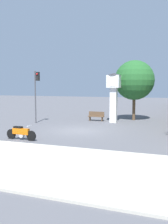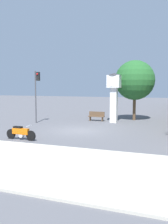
% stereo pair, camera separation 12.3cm
% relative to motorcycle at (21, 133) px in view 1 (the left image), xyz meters
% --- Properties ---
extents(ground_plane, '(120.00, 120.00, 0.00)m').
position_rel_motorcycle_xyz_m(ground_plane, '(2.33, 4.38, -0.47)').
color(ground_plane, '#56565B').
extents(sidewalk_strip, '(36.00, 6.00, 0.10)m').
position_rel_motorcycle_xyz_m(sidewalk_strip, '(2.33, -4.00, -0.42)').
color(sidewalk_strip, '#BCB7A8').
rests_on(sidewalk_strip, ground_plane).
extents(motorcycle, '(2.22, 0.48, 0.98)m').
position_rel_motorcycle_xyz_m(motorcycle, '(0.00, 0.00, 0.00)').
color(motorcycle, black).
rests_on(motorcycle, ground_plane).
extents(clock_tower, '(1.40, 1.40, 4.68)m').
position_rel_motorcycle_xyz_m(clock_tower, '(3.80, 9.68, 2.65)').
color(clock_tower, white).
rests_on(clock_tower, ground_plane).
extents(traffic_light, '(0.50, 0.35, 4.85)m').
position_rel_motorcycle_xyz_m(traffic_light, '(-2.85, 6.84, 2.83)').
color(traffic_light, '#47474C').
rests_on(traffic_light, ground_plane).
extents(street_tree, '(3.98, 3.98, 6.04)m').
position_rel_motorcycle_xyz_m(street_tree, '(5.38, 11.96, 3.57)').
color(street_tree, brown).
rests_on(street_tree, ground_plane).
extents(bench, '(1.60, 0.44, 0.92)m').
position_rel_motorcycle_xyz_m(bench, '(1.93, 10.14, 0.02)').
color(bench, brown).
rests_on(bench, ground_plane).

